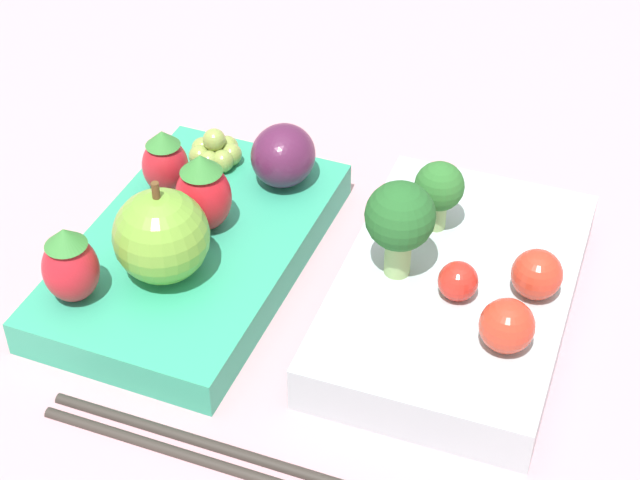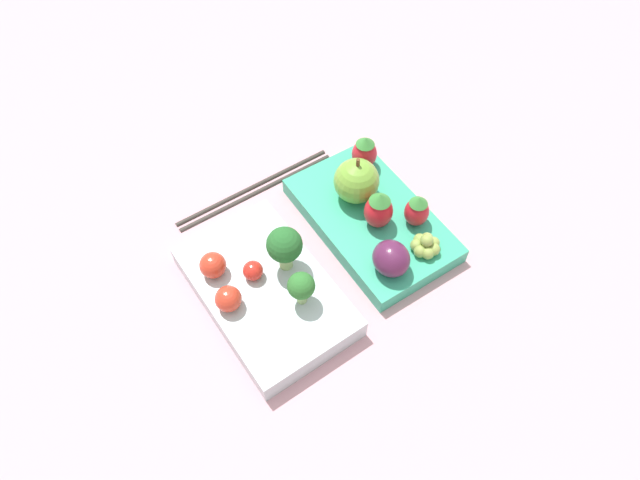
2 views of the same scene
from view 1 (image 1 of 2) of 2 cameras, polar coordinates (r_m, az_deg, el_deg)
ground_plane at (r=0.61m, az=0.20°, el=-2.22°), size 4.00×4.00×0.00m
bento_box_savoury at (r=0.59m, az=7.14°, el=-3.10°), size 0.19×0.12×0.03m
bento_box_fruit at (r=0.62m, az=-6.75°, el=-0.65°), size 0.20×0.13×0.02m
broccoli_floret_0 at (r=0.56m, az=4.29°, el=1.11°), size 0.04×0.04×0.06m
broccoli_floret_1 at (r=0.59m, az=6.37°, el=2.75°), size 0.03×0.03×0.04m
cherry_tomato_0 at (r=0.56m, az=7.37°, el=-2.19°), size 0.02×0.02×0.02m
cherry_tomato_1 at (r=0.57m, az=11.52°, el=-1.72°), size 0.03×0.03×0.03m
cherry_tomato_2 at (r=0.54m, az=9.94°, el=-4.53°), size 0.03×0.03×0.03m
apple at (r=0.58m, az=-8.46°, el=0.21°), size 0.05×0.05×0.06m
strawberry_0 at (r=0.64m, az=-8.27°, el=4.12°), size 0.03×0.03×0.04m
strawberry_1 at (r=0.61m, az=-6.10°, el=2.74°), size 0.03×0.03×0.05m
strawberry_2 at (r=0.57m, az=-13.19°, el=-1.29°), size 0.03×0.03×0.05m
plum at (r=0.64m, az=-1.98°, el=4.53°), size 0.04×0.04×0.04m
grape_cluster at (r=0.67m, az=-5.62°, el=4.71°), size 0.03×0.03×0.02m
chopsticks_pair at (r=0.52m, az=-4.16°, el=-11.65°), size 0.02×0.21×0.01m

